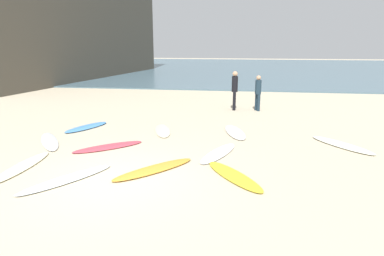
% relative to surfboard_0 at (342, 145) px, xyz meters
% --- Properties ---
extents(ground_plane, '(120.00, 120.00, 0.00)m').
position_rel_surfboard_0_xyz_m(ground_plane, '(-5.98, -3.59, -0.04)').
color(ground_plane, beige).
extents(ocean_water, '(120.00, 40.00, 0.08)m').
position_rel_surfboard_0_xyz_m(ocean_water, '(-5.98, 31.50, 0.00)').
color(ocean_water, slate).
rests_on(ocean_water, ground_plane).
extents(surfboard_0, '(1.79, 2.14, 0.08)m').
position_rel_surfboard_0_xyz_m(surfboard_0, '(0.00, 0.00, 0.00)').
color(surfboard_0, white).
rests_on(surfboard_0, ground_plane).
extents(surfboard_1, '(1.21, 2.14, 0.07)m').
position_rel_surfboard_0_xyz_m(surfboard_1, '(-3.72, -1.33, -0.00)').
color(surfboard_1, white).
rests_on(surfboard_1, ground_plane).
extents(surfboard_2, '(0.53, 2.35, 0.07)m').
position_rel_surfboard_0_xyz_m(surfboard_2, '(-8.63, -3.12, -0.00)').
color(surfboard_2, '#F3EFC6').
rests_on(surfboard_2, ground_plane).
extents(surfboard_3, '(1.67, 2.07, 0.07)m').
position_rel_surfboard_0_xyz_m(surfboard_3, '(-3.25, -2.97, -0.00)').
color(surfboard_3, yellow).
rests_on(surfboard_3, ground_plane).
extents(surfboard_4, '(1.26, 1.98, 0.09)m').
position_rel_surfboard_0_xyz_m(surfboard_4, '(-8.81, 0.96, 0.01)').
color(surfboard_4, '#5196E4').
rests_on(surfboard_4, ground_plane).
extents(surfboard_5, '(1.92, 2.11, 0.08)m').
position_rel_surfboard_0_xyz_m(surfboard_5, '(-5.23, -2.84, 0.00)').
color(surfboard_5, gold).
rests_on(surfboard_5, ground_plane).
extents(surfboard_6, '(2.00, 1.81, 0.07)m').
position_rel_surfboard_0_xyz_m(surfboard_6, '(-7.08, -1.22, -0.01)').
color(surfboard_6, '#DF4656').
rests_on(surfboard_6, ground_plane).
extents(surfboard_7, '(1.05, 2.16, 0.07)m').
position_rel_surfboard_0_xyz_m(surfboard_7, '(-3.30, 1.08, -0.00)').
color(surfboard_7, silver).
rests_on(surfboard_7, ground_plane).
extents(surfboard_8, '(1.74, 2.16, 0.07)m').
position_rel_surfboard_0_xyz_m(surfboard_8, '(-9.18, -0.93, -0.00)').
color(surfboard_8, white).
rests_on(surfboard_8, ground_plane).
extents(surfboard_9, '(1.69, 2.28, 0.07)m').
position_rel_surfboard_0_xyz_m(surfboard_9, '(-7.08, -3.73, -0.00)').
color(surfboard_9, silver).
rests_on(surfboard_9, ground_plane).
extents(surfboard_10, '(1.08, 2.02, 0.06)m').
position_rel_surfboard_0_xyz_m(surfboard_10, '(-5.90, 0.94, -0.01)').
color(surfboard_10, '#F8EEC7').
rests_on(surfboard_10, ground_plane).
extents(beachgoer_near, '(0.38, 0.38, 1.64)m').
position_rel_surfboard_0_xyz_m(beachgoer_near, '(-2.37, 5.25, 0.87)').
color(beachgoer_near, '#1E3342').
rests_on(beachgoer_near, ground_plane).
extents(beachgoer_mid, '(0.28, 0.34, 1.81)m').
position_rel_surfboard_0_xyz_m(beachgoer_mid, '(-3.44, 5.28, 0.98)').
color(beachgoer_mid, black).
rests_on(beachgoer_mid, ground_plane).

